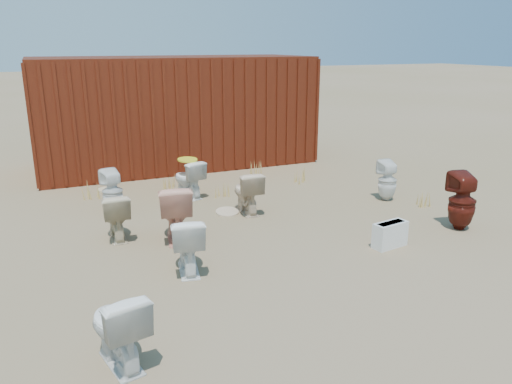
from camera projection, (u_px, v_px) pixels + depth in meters
name	position (u px, v px, depth m)	size (l,w,h in m)	color
ground	(273.00, 240.00, 7.05)	(100.00, 100.00, 0.00)	brown
shipping_container	(175.00, 111.00, 11.28)	(6.00, 2.40, 2.40)	#49100C
toilet_front_a	(118.00, 328.00, 4.24)	(0.40, 0.70, 0.71)	silver
toilet_front_pink	(175.00, 212.00, 6.99)	(0.46, 0.80, 0.81)	#EAA087
toilet_front_c	(187.00, 244.00, 6.01)	(0.40, 0.70, 0.71)	white
toilet_front_maroon	(462.00, 201.00, 7.37)	(0.39, 0.40, 0.87)	#54160E
toilet_back_a	(112.00, 192.00, 8.09)	(0.33, 0.34, 0.73)	white
toilet_back_beige_left	(116.00, 216.00, 7.03)	(0.38, 0.66, 0.68)	beige
toilet_back_beige_right	(247.00, 192.00, 8.11)	(0.39, 0.69, 0.70)	beige
toilet_back_yellowlid	(188.00, 179.00, 8.95)	(0.38, 0.67, 0.68)	white
toilet_back_e	(387.00, 180.00, 8.77)	(0.32, 0.33, 0.72)	white
yellow_lid	(187.00, 160.00, 8.85)	(0.35, 0.43, 0.03)	yellow
loose_tank	(390.00, 235.00, 6.78)	(0.50, 0.20, 0.35)	silver
loose_lid_near	(227.00, 212.00, 8.22)	(0.38, 0.49, 0.02)	#C5AF8E
loose_lid_far	(109.00, 190.00, 9.44)	(0.36, 0.47, 0.02)	#C4BA8E
weed_clump_a	(90.00, 191.00, 8.91)	(0.36, 0.36, 0.28)	tan
weed_clump_b	(223.00, 191.00, 8.98)	(0.32, 0.32, 0.26)	tan
weed_clump_c	(298.00, 175.00, 9.95)	(0.36, 0.36, 0.30)	tan
weed_clump_d	(168.00, 183.00, 9.51)	(0.30, 0.30, 0.25)	tan
weed_clump_e	(259.00, 167.00, 10.59)	(0.34, 0.34, 0.32)	tan
weed_clump_f	(423.00, 200.00, 8.45)	(0.28, 0.28, 0.25)	tan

